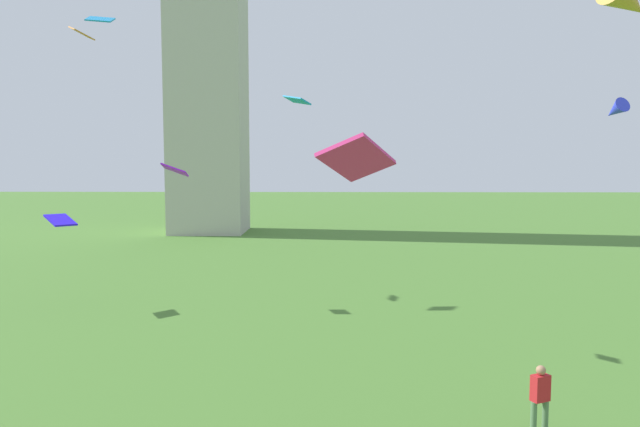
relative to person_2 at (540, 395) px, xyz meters
The scene contains 9 objects.
person_2 is the anchor object (origin of this frame).
kite_flying_0 14.95m from the person_2, 56.23° to the left, with size 2.49×2.11×1.87m.
kite_flying_1 7.15m from the person_2, 168.92° to the right, with size 1.82×1.81×1.07m.
kite_flying_2 18.02m from the person_2, 133.02° to the left, with size 1.13×0.84×0.64m.
kite_flying_4 24.54m from the person_2, 136.87° to the left, with size 1.19×0.82×0.46m.
kite_flying_5 12.06m from the person_2, 130.68° to the left, with size 1.01×1.00×0.35m.
kite_flying_6 22.26m from the person_2, 61.65° to the left, with size 1.18×1.60×1.27m.
kite_flying_7 20.52m from the person_2, 144.58° to the left, with size 1.62×1.62×0.45m.
kite_flying_8 26.65m from the person_2, 136.23° to the left, with size 1.23×1.36×0.66m.
Camera 1 is at (-2.15, -1.14, 6.49)m, focal length 34.31 mm.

